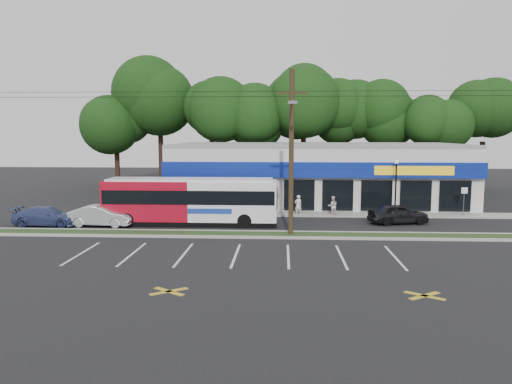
{
  "coord_description": "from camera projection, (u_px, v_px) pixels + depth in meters",
  "views": [
    {
      "loc": [
        2.48,
        -28.97,
        6.28
      ],
      "look_at": [
        0.67,
        5.0,
        2.21
      ],
      "focal_mm": 35.0,
      "sensor_mm": 36.0,
      "label": 1
    }
  ],
  "objects": [
    {
      "name": "ground",
      "position": [
        240.0,
        239.0,
        29.6
      ],
      "size": [
        120.0,
        120.0,
        0.0
      ],
      "primitive_type": "plane",
      "color": "black",
      "rests_on": "ground"
    },
    {
      "name": "grass_strip",
      "position": [
        242.0,
        234.0,
        30.59
      ],
      "size": [
        40.0,
        1.6,
        0.12
      ],
      "primitive_type": "cube",
      "color": "#213E19",
      "rests_on": "ground"
    },
    {
      "name": "curb_south",
      "position": [
        241.0,
        237.0,
        29.74
      ],
      "size": [
        40.0,
        0.25,
        0.14
      ],
      "primitive_type": "cube",
      "color": "#9E9E93",
      "rests_on": "ground"
    },
    {
      "name": "curb_north",
      "position": [
        243.0,
        232.0,
        31.43
      ],
      "size": [
        40.0,
        0.25,
        0.14
      ],
      "primitive_type": "cube",
      "color": "#9E9E93",
      "rests_on": "ground"
    },
    {
      "name": "sidewalk",
      "position": [
        315.0,
        214.0,
        38.26
      ],
      "size": [
        32.0,
        2.2,
        0.1
      ],
      "primitive_type": "cube",
      "color": "#9E9E93",
      "rests_on": "ground"
    },
    {
      "name": "strip_mall",
      "position": [
        316.0,
        173.0,
        44.78
      ],
      "size": [
        25.0,
        12.55,
        5.3
      ],
      "color": "silver",
      "rests_on": "ground"
    },
    {
      "name": "utility_pole",
      "position": [
        289.0,
        147.0,
        29.73
      ],
      "size": [
        50.0,
        2.77,
        10.0
      ],
      "color": "#2D2313",
      "rests_on": "ground"
    },
    {
      "name": "lamp_post",
      "position": [
        396.0,
        181.0,
        37.43
      ],
      "size": [
        0.3,
        0.3,
        4.25
      ],
      "color": "black",
      "rests_on": "ground"
    },
    {
      "name": "sign_post",
      "position": [
        464.0,
        196.0,
        37.08
      ],
      "size": [
        0.45,
        0.1,
        2.23
      ],
      "color": "#59595E",
      "rests_on": "ground"
    },
    {
      "name": "tree_line",
      "position": [
        297.0,
        113.0,
        54.17
      ],
      "size": [
        46.76,
        6.76,
        11.83
      ],
      "color": "black",
      "rests_on": "ground"
    },
    {
      "name": "metrobus",
      "position": [
        191.0,
        200.0,
        34.06
      ],
      "size": [
        11.81,
        2.51,
        3.17
      ],
      "rotation": [
        0.0,
        0.0,
        -0.0
      ],
      "color": "#A70C20",
      "rests_on": "ground"
    },
    {
      "name": "car_dark",
      "position": [
        398.0,
        214.0,
        34.42
      ],
      "size": [
        4.36,
        2.44,
        1.4
      ],
      "primitive_type": "imported",
      "rotation": [
        0.0,
        0.0,
        1.77
      ],
      "color": "black",
      "rests_on": "ground"
    },
    {
      "name": "car_silver",
      "position": [
        102.0,
        216.0,
        33.5
      ],
      "size": [
        4.39,
        1.79,
        1.42
      ],
      "primitive_type": "imported",
      "rotation": [
        0.0,
        0.0,
        1.5
      ],
      "color": "#AAAEB2",
      "rests_on": "ground"
    },
    {
      "name": "car_blue",
      "position": [
        47.0,
        216.0,
        33.71
      ],
      "size": [
        4.51,
        1.87,
        1.3
      ],
      "primitive_type": "imported",
      "rotation": [
        0.0,
        0.0,
        1.56
      ],
      "color": "navy",
      "rests_on": "ground"
    },
    {
      "name": "pedestrian_a",
      "position": [
        298.0,
        205.0,
        37.74
      ],
      "size": [
        0.67,
        0.56,
        1.58
      ],
      "primitive_type": "imported",
      "rotation": [
        0.0,
        0.0,
        3.51
      ],
      "color": "silver",
      "rests_on": "ground"
    },
    {
      "name": "pedestrian_b",
      "position": [
        333.0,
        206.0,
        37.6
      ],
      "size": [
        0.79,
        0.65,
        1.51
      ],
      "primitive_type": "imported",
      "rotation": [
        0.0,
        0.0,
        3.25
      ],
      "color": "silver",
      "rests_on": "ground"
    }
  ]
}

